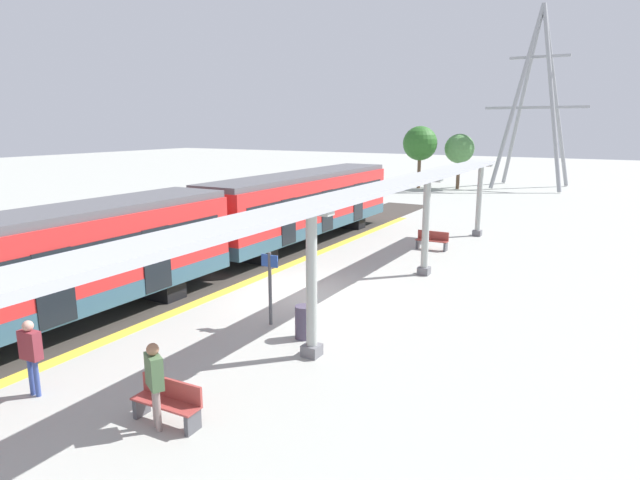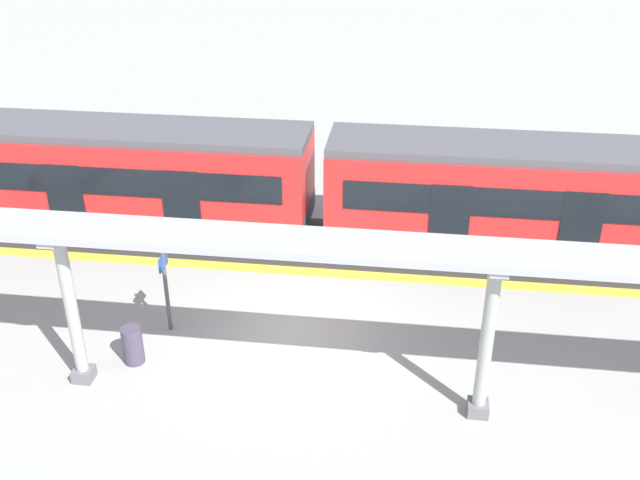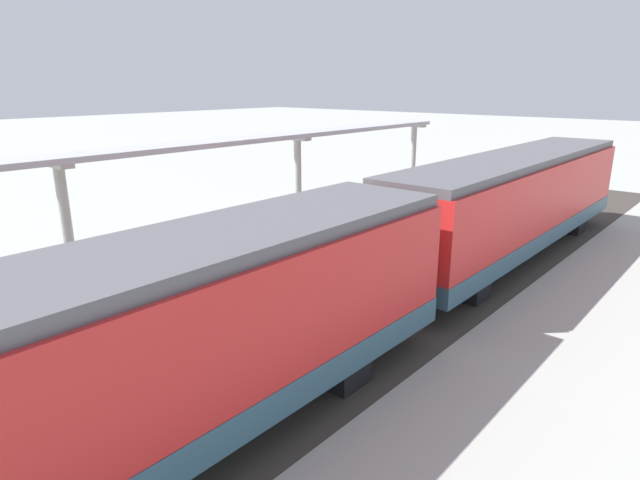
{
  "view_description": "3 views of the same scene",
  "coord_description": "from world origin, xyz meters",
  "px_view_note": "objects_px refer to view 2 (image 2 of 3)",
  "views": [
    {
      "loc": [
        9.14,
        -15.55,
        5.83
      ],
      "look_at": [
        -0.21,
        1.05,
        1.73
      ],
      "focal_mm": 30.28,
      "sensor_mm": 36.0,
      "label": 1
    },
    {
      "loc": [
        15.02,
        2.66,
        10.64
      ],
      "look_at": [
        -1.71,
        0.46,
        1.66
      ],
      "focal_mm": 41.03,
      "sensor_mm": 36.0,
      "label": 2
    },
    {
      "loc": [
        -11.11,
        10.2,
        5.71
      ],
      "look_at": [
        -1.3,
        -1.16,
        1.27
      ],
      "focal_mm": 29.73,
      "sensor_mm": 36.0,
      "label": 3
    }
  ],
  "objects_px": {
    "canopy_pillar_second": "(71,308)",
    "canopy_pillar_third": "(487,340)",
    "train_far_carriage": "(573,201)",
    "trash_bin": "(133,345)",
    "platform_info_sign": "(166,284)",
    "train_near_carriage": "(83,175)"
  },
  "relations": [
    {
      "from": "canopy_pillar_second",
      "to": "platform_info_sign",
      "type": "bearing_deg",
      "value": 148.71
    },
    {
      "from": "train_near_carriage",
      "to": "train_far_carriage",
      "type": "relative_size",
      "value": 1.0
    },
    {
      "from": "train_far_carriage",
      "to": "canopy_pillar_second",
      "type": "relative_size",
      "value": 3.7
    },
    {
      "from": "canopy_pillar_second",
      "to": "canopy_pillar_third",
      "type": "bearing_deg",
      "value": 90.0
    },
    {
      "from": "train_near_carriage",
      "to": "trash_bin",
      "type": "distance_m",
      "value": 7.65
    },
    {
      "from": "canopy_pillar_second",
      "to": "train_near_carriage",
      "type": "bearing_deg",
      "value": -158.21
    },
    {
      "from": "platform_info_sign",
      "to": "train_near_carriage",
      "type": "bearing_deg",
      "value": -140.18
    },
    {
      "from": "train_near_carriage",
      "to": "canopy_pillar_second",
      "type": "bearing_deg",
      "value": 21.79
    },
    {
      "from": "canopy_pillar_second",
      "to": "canopy_pillar_third",
      "type": "distance_m",
      "value": 8.82
    },
    {
      "from": "platform_info_sign",
      "to": "trash_bin",
      "type": "bearing_deg",
      "value": -16.83
    },
    {
      "from": "canopy_pillar_third",
      "to": "platform_info_sign",
      "type": "xyz_separation_m",
      "value": [
        -2.19,
        -7.49,
        -0.6
      ]
    },
    {
      "from": "train_near_carriage",
      "to": "train_far_carriage",
      "type": "bearing_deg",
      "value": 90.0
    },
    {
      "from": "train_far_carriage",
      "to": "canopy_pillar_third",
      "type": "bearing_deg",
      "value": -22.01
    },
    {
      "from": "train_near_carriage",
      "to": "train_far_carriage",
      "type": "height_order",
      "value": "same"
    },
    {
      "from": "canopy_pillar_third",
      "to": "platform_info_sign",
      "type": "height_order",
      "value": "canopy_pillar_third"
    },
    {
      "from": "train_far_carriage",
      "to": "canopy_pillar_second",
      "type": "distance_m",
      "value": 13.83
    },
    {
      "from": "train_far_carriage",
      "to": "trash_bin",
      "type": "distance_m",
      "value": 12.72
    },
    {
      "from": "train_far_carriage",
      "to": "platform_info_sign",
      "type": "xyz_separation_m",
      "value": [
        5.08,
        -10.43,
        -0.51
      ]
    },
    {
      "from": "trash_bin",
      "to": "canopy_pillar_third",
      "type": "bearing_deg",
      "value": 84.3
    },
    {
      "from": "train_far_carriage",
      "to": "platform_info_sign",
      "type": "bearing_deg",
      "value": -64.02
    },
    {
      "from": "train_near_carriage",
      "to": "trash_bin",
      "type": "relative_size",
      "value": 15.04
    },
    {
      "from": "train_far_carriage",
      "to": "trash_bin",
      "type": "xyz_separation_m",
      "value": [
        6.48,
        -10.85,
        -1.37
      ]
    }
  ]
}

